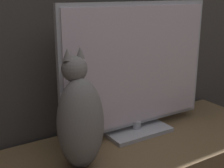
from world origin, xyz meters
name	(u,v)px	position (x,y,z in m)	size (l,w,h in m)	color
tv	(137,71)	(0.03, 1.02, 0.73)	(0.80, 0.20, 0.64)	#B7B7BC
cat	(80,120)	(-0.35, 0.87, 0.61)	(0.20, 0.31, 0.48)	gray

